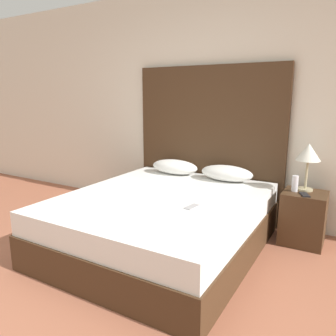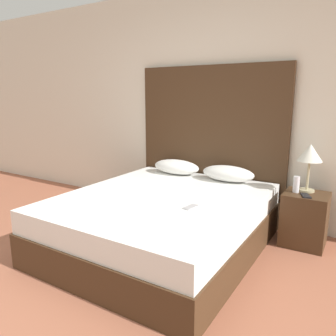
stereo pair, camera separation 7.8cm
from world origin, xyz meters
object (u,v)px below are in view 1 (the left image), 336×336
at_px(nightstand, 303,218).
at_px(table_lamp, 308,154).
at_px(phone_on_bed, 192,207).
at_px(bed, 163,221).
at_px(phone_on_nightstand, 305,195).

xyz_separation_m(nightstand, table_lamp, (-0.02, 0.08, 0.63)).
relative_size(phone_on_bed, table_lamp, 0.34).
bearing_deg(bed, phone_on_nightstand, 29.91).
relative_size(table_lamp, phone_on_nightstand, 2.86).
relative_size(phone_on_bed, phone_on_nightstand, 0.97).
bearing_deg(phone_on_bed, phone_on_nightstand, 47.03).
height_order(nightstand, phone_on_nightstand, phone_on_nightstand).
bearing_deg(table_lamp, phone_on_bed, -126.91).
xyz_separation_m(phone_on_bed, table_lamp, (0.76, 1.01, 0.37)).
distance_m(nightstand, phone_on_nightstand, 0.29).
bearing_deg(phone_on_nightstand, bed, -150.09).
xyz_separation_m(nightstand, phone_on_nightstand, (0.00, -0.10, 0.27)).
distance_m(phone_on_bed, table_lamp, 1.32).
height_order(bed, nightstand, nightstand).
xyz_separation_m(bed, table_lamp, (1.15, 0.85, 0.64)).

